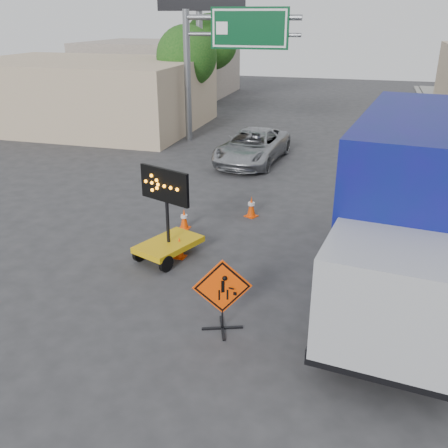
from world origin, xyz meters
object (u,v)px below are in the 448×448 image
at_px(arrow_board, 168,238).
at_px(pickup_truck, 252,146).
at_px(construction_sign, 222,293).
at_px(box_truck, 409,216).

relative_size(arrow_board, pickup_truck, 0.49).
bearing_deg(construction_sign, box_truck, 18.25).
distance_m(arrow_board, box_truck, 6.51).
bearing_deg(arrow_board, pickup_truck, 111.50).
xyz_separation_m(construction_sign, pickup_truck, (-2.50, 13.62, -0.15)).
distance_m(pickup_truck, box_truck, 12.33).
height_order(arrow_board, box_truck, box_truck).
bearing_deg(pickup_truck, arrow_board, -85.03).
relative_size(construction_sign, pickup_truck, 0.32).
bearing_deg(pickup_truck, box_truck, -53.80).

